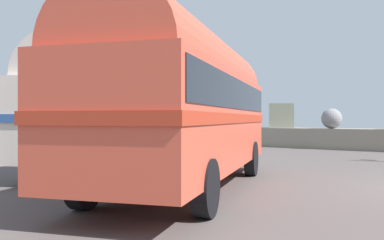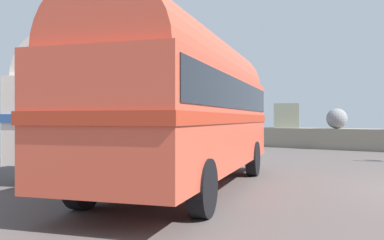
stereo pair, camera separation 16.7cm
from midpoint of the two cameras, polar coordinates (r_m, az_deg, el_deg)
vintage_coach at (r=9.58m, az=-0.19°, el=2.75°), size 5.16×8.89×3.70m
second_coach at (r=13.83m, az=-9.70°, el=1.96°), size 5.78×8.79×3.70m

